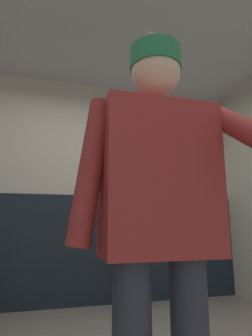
% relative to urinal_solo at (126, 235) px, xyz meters
% --- Properties ---
extents(wall_back, '(4.33, 0.12, 2.68)m').
position_rel_urinal_solo_xyz_m(wall_back, '(-0.37, 0.22, 0.56)').
color(wall_back, beige).
rests_on(wall_back, ground_plane).
extents(wainscot_band_back, '(3.73, 0.03, 1.24)m').
position_rel_urinal_solo_xyz_m(wainscot_band_back, '(-0.37, 0.14, -0.16)').
color(wainscot_band_back, '#19232D').
rests_on(wainscot_band_back, ground_plane).
extents(downlight_far, '(0.14, 0.14, 0.03)m').
position_rel_urinal_solo_xyz_m(downlight_far, '(0.00, -0.94, 1.89)').
color(downlight_far, white).
extents(urinal_solo, '(0.40, 0.34, 1.24)m').
position_rel_urinal_solo_xyz_m(urinal_solo, '(0.00, 0.00, 0.00)').
color(urinal_solo, white).
rests_on(urinal_solo, ground_plane).
extents(person, '(0.66, 0.60, 1.66)m').
position_rel_urinal_solo_xyz_m(person, '(-0.43, -2.15, 0.19)').
color(person, '#2D3342').
rests_on(person, ground_plane).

